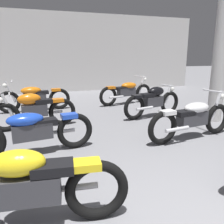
{
  "coord_description": "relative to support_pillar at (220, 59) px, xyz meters",
  "views": [
    {
      "loc": [
        -1.48,
        -1.18,
        1.7
      ],
      "look_at": [
        0.0,
        3.25,
        0.55
      ],
      "focal_mm": 36.99,
      "sensor_mm": 36.0,
      "label": 1
    }
  ],
  "objects": [
    {
      "name": "back_wall",
      "position": [
        -3.0,
        6.42,
        0.2
      ],
      "size": [
        13.17,
        0.24,
        3.6
      ],
      "primitive_type": "cube",
      "color": "#BCBAB7",
      "rests_on": "ground"
    },
    {
      "name": "support_pillar",
      "position": [
        0.0,
        0.0,
        0.0
      ],
      "size": [
        0.36,
        0.36,
        3.2
      ],
      "primitive_type": "cylinder",
      "color": "#BCBAB7",
      "rests_on": "ground"
    },
    {
      "name": "motorcycle_left_row_0",
      "position": [
        -4.6,
        -2.63,
        -1.14
      ],
      "size": [
        1.97,
        0.49,
        0.88
      ],
      "color": "black",
      "rests_on": "ground"
    },
    {
      "name": "motorcycle_left_row_1",
      "position": [
        -4.6,
        -0.8,
        -1.15
      ],
      "size": [
        2.17,
        0.68,
        0.97
      ],
      "color": "black",
      "rests_on": "ground"
    },
    {
      "name": "motorcycle_left_row_2",
      "position": [
        -4.54,
        0.81,
        -1.14
      ],
      "size": [
        1.97,
        0.52,
        0.88
      ],
      "color": "black",
      "rests_on": "ground"
    },
    {
      "name": "motorcycle_left_row_3",
      "position": [
        -4.53,
        2.63,
        -1.15
      ],
      "size": [
        2.17,
        0.68,
        0.97
      ],
      "color": "black",
      "rests_on": "ground"
    },
    {
      "name": "motorcycle_right_row_1",
      "position": [
        -1.45,
        -0.98,
        -1.15
      ],
      "size": [
        2.17,
        0.69,
        0.97
      ],
      "color": "black",
      "rests_on": "ground"
    },
    {
      "name": "motorcycle_right_row_2",
      "position": [
        -1.36,
        0.87,
        -1.14
      ],
      "size": [
        1.94,
        0.67,
        0.88
      ],
      "color": "black",
      "rests_on": "ground"
    },
    {
      "name": "motorcycle_right_row_3",
      "position": [
        -1.4,
        2.75,
        -1.15
      ],
      "size": [
        2.14,
        0.79,
        0.97
      ],
      "color": "black",
      "rests_on": "ground"
    }
  ]
}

